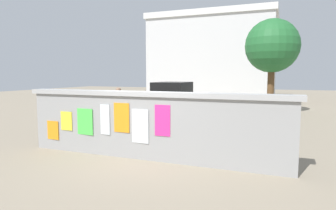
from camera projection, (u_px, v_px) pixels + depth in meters
ground at (216, 117)px, 14.88m from camera, size 60.00×60.00×0.00m
poster_wall at (148, 125)px, 7.40m from camera, size 7.20×0.42×1.72m
auto_rickshaw_truck at (197, 108)px, 11.01m from camera, size 3.63×1.58×1.85m
motorcycle at (111, 126)px, 9.68m from camera, size 1.90×0.56×0.87m
bicycle_near at (244, 143)px, 7.68m from camera, size 1.71×0.44×0.95m
person_walking at (191, 118)px, 7.85m from camera, size 0.42×0.42×1.62m
person_bystander at (119, 103)px, 11.81m from camera, size 0.40×0.40×1.62m
tree_roadside at (272, 46)px, 16.03m from camera, size 2.93×2.93×5.17m
building_background at (212, 56)px, 26.56m from camera, size 11.11×5.43×7.51m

